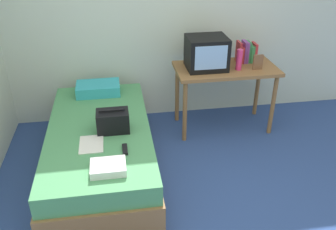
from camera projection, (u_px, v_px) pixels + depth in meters
ground_plane at (208, 217)px, 3.11m from camera, size 8.00×8.00×0.00m
wall_back at (170, 12)px, 4.21m from camera, size 5.20×0.10×2.60m
bed at (101, 149)px, 3.58m from camera, size 1.00×2.00×0.51m
desk at (225, 75)px, 4.14m from camera, size 1.16×0.60×0.78m
tv at (207, 53)px, 3.98m from camera, size 0.44×0.39×0.36m
water_bottle at (239, 60)px, 3.97m from camera, size 0.07×0.07×0.23m
book_row at (246, 53)px, 4.19m from camera, size 0.22×0.16×0.25m
picture_frame at (258, 62)px, 3.99m from camera, size 0.11×0.02×0.17m
pillow at (98, 88)px, 4.08m from camera, size 0.49×0.31×0.12m
handbag at (113, 121)px, 3.35m from camera, size 0.30×0.20×0.23m
magazine at (91, 144)px, 3.18m from camera, size 0.21×0.29×0.01m
remote_dark at (125, 149)px, 3.10m from camera, size 0.04×0.16×0.02m
folded_towel at (108, 167)px, 2.84m from camera, size 0.28×0.22×0.07m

